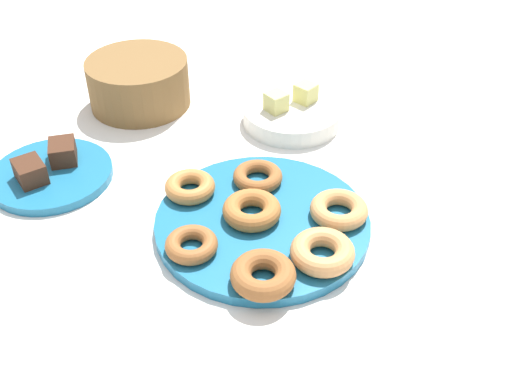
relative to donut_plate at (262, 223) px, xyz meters
name	(u,v)px	position (x,y,z in m)	size (l,w,h in m)	color
ground_plane	(262,227)	(0.00, 0.00, -0.01)	(2.40, 2.40, 0.00)	white
donut_plate	(262,223)	(0.00, 0.00, 0.00)	(0.34, 0.34, 0.02)	#1E6B93
donut_0	(339,210)	(0.11, -0.03, 0.02)	(0.09, 0.09, 0.03)	tan
donut_1	(252,210)	(-0.01, 0.01, 0.02)	(0.09, 0.09, 0.03)	#AD6B33
donut_2	(322,252)	(0.05, -0.11, 0.02)	(0.09, 0.09, 0.03)	tan
donut_3	(191,245)	(-0.12, -0.03, 0.02)	(0.08, 0.08, 0.02)	#995B2D
donut_4	(263,275)	(-0.04, -0.13, 0.02)	(0.09, 0.09, 0.03)	#995B2D
donut_5	(258,176)	(0.02, 0.09, 0.02)	(0.08, 0.08, 0.02)	#995B2D
donut_6	(190,187)	(-0.09, 0.10, 0.02)	(0.08, 0.08, 0.03)	#BC7A3D
cake_plate	(52,175)	(-0.30, 0.24, 0.00)	(0.21, 0.21, 0.02)	#1E6B93
brownie_near	(30,171)	(-0.33, 0.22, 0.02)	(0.04, 0.06, 0.04)	#472819
brownie_far	(63,152)	(-0.28, 0.26, 0.02)	(0.04, 0.06, 0.04)	#472819
basket	(139,83)	(-0.11, 0.44, 0.04)	(0.20, 0.20, 0.10)	brown
fruit_bowl	(292,115)	(0.16, 0.27, 0.01)	(0.19, 0.19, 0.03)	silver
melon_chunk_left	(276,102)	(0.13, 0.27, 0.04)	(0.04, 0.04, 0.04)	#DBD67A
melon_chunk_right	(306,93)	(0.19, 0.29, 0.04)	(0.04, 0.04, 0.04)	#DBD67A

